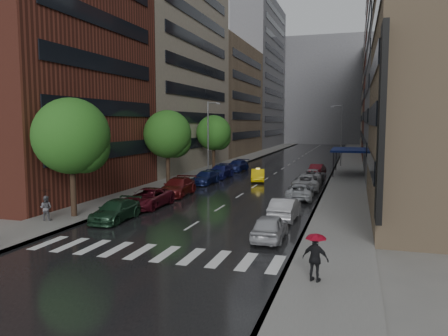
% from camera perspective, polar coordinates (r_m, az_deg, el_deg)
% --- Properties ---
extents(ground, '(220.00, 220.00, 0.00)m').
position_cam_1_polar(ground, '(24.63, -7.63, -9.58)').
color(ground, gray).
rests_on(ground, ground).
extents(road, '(14.00, 140.00, 0.01)m').
position_cam_1_polar(road, '(72.54, 8.94, 0.73)').
color(road, black).
rests_on(road, ground).
extents(sidewalk_left, '(4.00, 140.00, 0.15)m').
position_cam_1_polar(sidewalk_left, '(74.30, 2.05, 0.98)').
color(sidewalk_left, gray).
rests_on(sidewalk_left, ground).
extents(sidewalk_right, '(4.00, 140.00, 0.15)m').
position_cam_1_polar(sidewalk_right, '(71.86, 16.07, 0.58)').
color(sidewalk_right, gray).
rests_on(sidewalk_right, ground).
extents(crosswalk, '(13.15, 2.80, 0.01)m').
position_cam_1_polar(crosswalk, '(22.81, -9.28, -10.86)').
color(crosswalk, silver).
rests_on(crosswalk, ground).
extents(buildings_left, '(8.00, 108.00, 38.00)m').
position_cam_1_polar(buildings_left, '(84.64, -0.37, 12.39)').
color(buildings_left, maroon).
rests_on(buildings_left, ground).
extents(buildings_right, '(8.05, 109.10, 36.00)m').
position_cam_1_polar(buildings_right, '(78.88, 20.92, 11.77)').
color(buildings_right, '#937A5B').
rests_on(buildings_right, ground).
extents(building_far, '(40.00, 14.00, 32.00)m').
position_cam_1_polar(building_far, '(140.22, 12.96, 9.71)').
color(building_far, slate).
rests_on(building_far, ground).
extents(tree_near, '(5.18, 5.18, 8.26)m').
position_cam_1_polar(tree_near, '(31.39, -19.32, 3.94)').
color(tree_near, '#382619').
rests_on(tree_near, ground).
extents(tree_mid, '(4.91, 4.91, 7.83)m').
position_cam_1_polar(tree_mid, '(45.12, -7.38, 4.39)').
color(tree_mid, '#382619').
rests_on(tree_mid, ground).
extents(tree_far, '(4.73, 4.73, 7.53)m').
position_cam_1_polar(tree_far, '(59.18, -1.37, 4.62)').
color(tree_far, '#382619').
rests_on(tree_far, ground).
extents(taxi, '(2.27, 4.36, 1.37)m').
position_cam_1_polar(taxi, '(48.78, 4.45, -0.97)').
color(taxi, yellow).
rests_on(taxi, ground).
extents(parked_cars_left, '(2.51, 36.32, 1.59)m').
position_cam_1_polar(parked_cars_left, '(43.49, -3.91, -1.73)').
color(parked_cars_left, '#173421').
rests_on(parked_cars_left, ground).
extents(parked_cars_right, '(2.74, 35.83, 1.53)m').
position_cam_1_polar(parked_cars_right, '(40.96, 10.38, -2.32)').
color(parked_cars_right, '#A3A4A9').
rests_on(parked_cars_right, ground).
extents(ped_black_umbrella, '(0.96, 0.98, 2.09)m').
position_cam_1_polar(ped_black_umbrella, '(31.02, -22.26, -4.11)').
color(ped_black_umbrella, '#57575C').
rests_on(ped_black_umbrella, sidewalk_left).
extents(ped_red_umbrella, '(1.18, 0.82, 2.01)m').
position_cam_1_polar(ped_red_umbrella, '(18.34, 11.88, -10.82)').
color(ped_red_umbrella, black).
rests_on(ped_red_umbrella, sidewalk_right).
extents(street_lamp_left, '(1.74, 0.22, 9.00)m').
position_cam_1_polar(street_lamp_left, '(54.51, -2.02, 4.22)').
color(street_lamp_left, gray).
rests_on(street_lamp_left, sidewalk_left).
extents(street_lamp_right, '(1.74, 0.22, 9.00)m').
position_cam_1_polar(street_lamp_right, '(66.62, 15.02, 4.34)').
color(street_lamp_right, gray).
rests_on(street_lamp_right, sidewalk_right).
extents(awning, '(4.00, 8.00, 3.12)m').
position_cam_1_polar(awning, '(56.67, 15.91, 2.28)').
color(awning, navy).
rests_on(awning, sidewalk_right).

